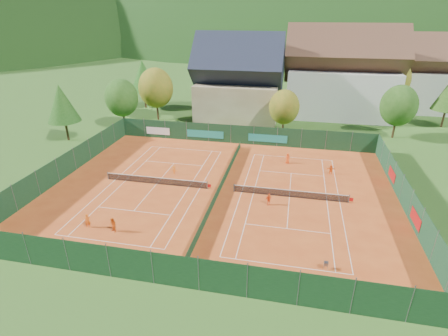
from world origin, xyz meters
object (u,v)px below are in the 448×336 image
(hotel_block_a, at_px, (341,78))
(player_left_mid, at_px, (113,225))
(ball_hopper, at_px, (326,264))
(player_right_far_b, at_px, (331,169))
(player_left_far, at_px, (174,170))
(player_left_near, at_px, (88,221))
(player_right_near, at_px, (269,199))
(player_right_far_a, at_px, (288,158))
(chalet, at_px, (239,84))
(hotel_block_b, at_px, (408,77))

(hotel_block_a, distance_m, player_left_mid, 52.70)
(ball_hopper, height_order, player_right_far_b, player_right_far_b)
(player_left_mid, xyz_separation_m, player_left_far, (1.44, 13.43, -0.18))
(player_left_near, relative_size, player_right_near, 1.10)
(player_right_near, bearing_deg, player_right_far_a, 51.63)
(ball_hopper, bearing_deg, player_right_far_a, 100.57)
(chalet, height_order, player_left_near, chalet)
(player_left_mid, relative_size, player_right_far_b, 1.17)
(chalet, distance_m, ball_hopper, 44.43)
(player_left_mid, relative_size, player_right_near, 1.14)
(player_left_near, distance_m, player_left_far, 13.86)
(player_left_mid, distance_m, player_right_near, 16.21)
(player_left_far, distance_m, player_right_far_b, 20.17)
(ball_hopper, bearing_deg, hotel_block_a, 84.39)
(player_left_near, bearing_deg, player_right_far_a, 18.36)
(player_right_near, xyz_separation_m, player_right_far_b, (7.15, 9.44, -0.02))
(chalet, height_order, player_left_far, chalet)
(chalet, relative_size, hotel_block_a, 0.75)
(hotel_block_b, distance_m, player_right_far_b, 40.95)
(player_left_mid, relative_size, player_left_far, 1.31)
(chalet, xyz_separation_m, player_left_mid, (-5.21, -40.33, -5.86))
(chalet, xyz_separation_m, ball_hopper, (14.32, -41.62, -6.07))
(chalet, bearing_deg, hotel_block_b, 22.99)
(ball_hopper, relative_size, player_left_near, 0.54)
(player_left_near, bearing_deg, player_left_far, 43.50)
(player_left_near, height_order, player_right_far_b, player_left_near)
(ball_hopper, xyz_separation_m, player_left_far, (-18.10, 14.72, 0.03))
(ball_hopper, bearing_deg, player_right_near, 120.33)
(player_right_near, relative_size, player_right_far_a, 0.91)
(chalet, xyz_separation_m, player_right_near, (8.81, -32.20, -5.95))
(ball_hopper, bearing_deg, player_right_far_b, 85.04)
(hotel_block_b, bearing_deg, hotel_block_a, -150.26)
(ball_hopper, height_order, player_left_mid, player_left_mid)
(hotel_block_b, xyz_separation_m, player_right_far_a, (-22.65, -34.32, -5.88))
(player_right_far_a, xyz_separation_m, player_right_far_b, (5.61, -2.44, -0.08))
(hotel_block_a, relative_size, player_right_near, 16.03)
(hotel_block_a, height_order, player_right_near, hotel_block_a)
(player_right_near, bearing_deg, player_left_far, 126.19)
(player_left_mid, xyz_separation_m, player_right_near, (14.02, 8.14, -0.09))
(chalet, relative_size, ball_hopper, 20.25)
(player_left_near, distance_m, player_right_far_b, 29.57)
(player_left_mid, distance_m, player_left_far, 13.51)
(hotel_block_a, xyz_separation_m, hotel_block_b, (14.00, 8.00, -0.76))
(ball_hopper, distance_m, player_left_far, 23.33)
(chalet, distance_m, player_right_far_a, 23.55)
(ball_hopper, distance_m, player_left_mid, 19.58)
(ball_hopper, xyz_separation_m, player_right_far_a, (-3.97, 21.29, 0.18))
(chalet, height_order, hotel_block_a, hotel_block_a)
(player_left_far, distance_m, player_right_far_a, 15.58)
(ball_hopper, relative_size, player_right_far_a, 0.54)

